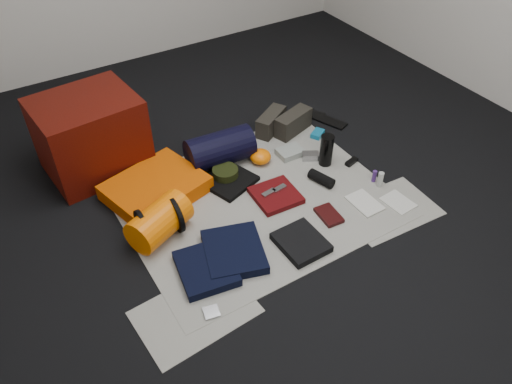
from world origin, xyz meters
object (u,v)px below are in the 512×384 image
navy_duffel (220,149)px  paperback_book (329,215)px  water_bottle (326,150)px  sleeping_pad (156,188)px  compact_camera (310,156)px  stuff_sack (159,221)px  red_cabinet (91,135)px

navy_duffel → paperback_book: 0.87m
water_bottle → paperback_book: (-0.30, -0.43, -0.10)m
sleeping_pad → compact_camera: size_ratio=4.94×
stuff_sack → paperback_book: stuff_sack is taller
navy_duffel → compact_camera: (0.55, -0.29, -0.09)m
stuff_sack → compact_camera: 1.18m
water_bottle → compact_camera: 0.14m
navy_duffel → compact_camera: 0.63m
red_cabinet → compact_camera: 1.47m
compact_camera → water_bottle: bearing=-30.0°
water_bottle → paperback_book: 0.53m
sleeping_pad → water_bottle: water_bottle is taller
sleeping_pad → water_bottle: 1.15m
paperback_book → navy_duffel: bearing=115.4°
paperback_book → water_bottle: bearing=59.9°
sleeping_pad → navy_duffel: size_ratio=1.27×
sleeping_pad → paperback_book: bearing=-42.4°
stuff_sack → paperback_book: bearing=-23.0°
navy_duffel → sleeping_pad: bearing=-167.2°
compact_camera → sleeping_pad: bearing=-161.5°
sleeping_pad → stuff_sack: (-0.12, -0.35, 0.05)m
red_cabinet → paperback_book: size_ratio=3.54×
stuff_sack → compact_camera: stuff_sack is taller
sleeping_pad → water_bottle: (1.11, -0.31, 0.06)m
water_bottle → paperback_book: water_bottle is taller
sleeping_pad → navy_duffel: bearing=8.4°
red_cabinet → sleeping_pad: (0.22, -0.48, -0.20)m
compact_camera → stuff_sack: bearing=-143.7°
compact_camera → paperback_book: compact_camera is taller
sleeping_pad → stuff_sack: bearing=-108.5°
navy_duffel → paperback_book: navy_duffel is taller
sleeping_pad → stuff_sack: 0.37m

